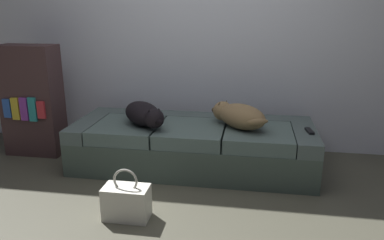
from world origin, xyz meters
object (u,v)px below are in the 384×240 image
Objects in this scene: couch at (193,145)px; dog_dark at (145,114)px; dog_tan at (238,116)px; handbag at (127,202)px; bookshelf at (32,101)px; tv_remote at (310,131)px.

dog_dark reaches higher than couch.
couch is 3.82× the size of dog_tan.
dog_tan reaches higher than couch.
bookshelf is at bearing 141.17° from handbag.
tv_remote is 2.67m from bookshelf.
tv_remote is 0.40× the size of handbag.
dog_tan is 1.51× the size of handbag.
dog_tan reaches higher than dog_dark.
dog_tan is 0.52× the size of bookshelf.
dog_dark is 0.92× the size of dog_tan.
bookshelf is (-1.64, 0.09, 0.34)m from couch.
bookshelf is (-1.23, 0.22, 0.02)m from dog_dark.
dog_dark is at bearing 96.77° from handbag.
dog_dark is 1.44m from tv_remote.
tv_remote is (1.44, 0.05, -0.10)m from dog_dark.
dog_dark is 0.48× the size of bookshelf.
handbag is (-0.32, -0.97, -0.08)m from couch.
handbag is 1.75m from bookshelf.
dog_tan is 2.06m from bookshelf.
bookshelf reaches higher than couch.
dog_tan reaches higher than tv_remote.
handbag is at bearing -108.01° from couch.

